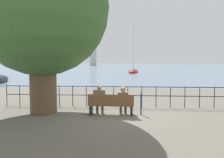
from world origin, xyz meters
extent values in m
plane|color=#605B51|center=(0.00, 0.00, 0.00)|extent=(1000.00, 1000.00, 0.00)
cube|color=slate|center=(0.00, 159.29, 0.00)|extent=(600.00, 300.00, 0.01)
cylinder|color=brown|center=(-3.01, 0.13, 1.26)|extent=(1.15, 1.15, 2.53)
sphere|color=#3D6633|center=(-3.01, 0.13, 4.57)|extent=(5.84, 5.84, 5.84)
cube|color=brown|center=(0.00, 0.00, 0.42)|extent=(1.93, 0.45, 0.05)
cube|color=brown|center=(0.00, -0.21, 0.68)|extent=(1.93, 0.04, 0.45)
cube|color=black|center=(-0.87, 0.00, 0.20)|extent=(0.10, 0.41, 0.40)
cube|color=black|center=(0.87, 0.00, 0.20)|extent=(0.10, 0.41, 0.40)
cylinder|color=brown|center=(-0.62, 0.16, 0.23)|extent=(0.11, 0.11, 0.45)
cylinder|color=brown|center=(-0.40, 0.16, 0.23)|extent=(0.11, 0.11, 0.45)
cube|color=brown|center=(-0.51, 0.07, 0.50)|extent=(0.42, 0.26, 0.14)
cube|color=brown|center=(-0.51, -0.02, 0.75)|extent=(0.50, 0.24, 0.61)
sphere|color=#A87A5B|center=(-0.51, -0.02, 1.17)|extent=(0.20, 0.20, 0.20)
cylinder|color=brown|center=(0.41, 0.16, 0.23)|extent=(0.11, 0.11, 0.45)
cylinder|color=brown|center=(0.61, 0.16, 0.23)|extent=(0.11, 0.11, 0.45)
cube|color=brown|center=(0.51, 0.07, 0.50)|extent=(0.38, 0.26, 0.14)
cube|color=brown|center=(0.51, -0.02, 0.72)|extent=(0.45, 0.24, 0.53)
sphere|color=#A87A5B|center=(0.51, -0.02, 1.11)|extent=(0.23, 0.23, 0.23)
cylinder|color=black|center=(-5.61, 1.68, 0.53)|extent=(0.04, 0.04, 1.05)
cylinder|color=black|center=(-4.91, 1.68, 0.53)|extent=(0.04, 0.04, 1.05)
cylinder|color=black|center=(-4.21, 1.68, 0.53)|extent=(0.04, 0.04, 1.05)
cylinder|color=black|center=(-3.51, 1.68, 0.53)|extent=(0.04, 0.04, 1.05)
cylinder|color=black|center=(-2.80, 1.68, 0.53)|extent=(0.04, 0.04, 1.05)
cylinder|color=black|center=(-2.10, 1.68, 0.53)|extent=(0.04, 0.04, 1.05)
cylinder|color=black|center=(-1.40, 1.68, 0.53)|extent=(0.04, 0.04, 1.05)
cylinder|color=black|center=(-0.70, 1.68, 0.53)|extent=(0.04, 0.04, 1.05)
cylinder|color=black|center=(0.00, 1.68, 0.53)|extent=(0.04, 0.04, 1.05)
cylinder|color=black|center=(0.70, 1.68, 0.53)|extent=(0.04, 0.04, 1.05)
cylinder|color=black|center=(1.40, 1.68, 0.53)|extent=(0.04, 0.04, 1.05)
cylinder|color=black|center=(2.10, 1.68, 0.53)|extent=(0.04, 0.04, 1.05)
cylinder|color=black|center=(2.80, 1.68, 0.53)|extent=(0.04, 0.04, 1.05)
cylinder|color=black|center=(3.51, 1.68, 0.53)|extent=(0.04, 0.04, 1.05)
cylinder|color=black|center=(4.21, 1.68, 0.53)|extent=(0.04, 0.04, 1.05)
cylinder|color=black|center=(4.91, 1.68, 0.53)|extent=(0.04, 0.04, 1.05)
cylinder|color=black|center=(0.00, 1.68, 1.02)|extent=(11.22, 0.04, 0.04)
cylinder|color=black|center=(0.00, 1.68, 0.58)|extent=(11.22, 0.04, 0.04)
cylinder|color=navy|center=(1.27, 0.10, 0.42)|extent=(0.06, 0.06, 0.84)
cone|color=navy|center=(1.27, 0.10, 0.90)|extent=(0.09, 0.09, 0.12)
ellipsoid|color=maroon|center=(1.79, 39.13, 0.24)|extent=(2.78, 9.01, 1.20)
cylinder|color=silver|center=(1.79, 39.13, 5.83)|extent=(0.14, 0.14, 10.46)
cylinder|color=beige|center=(-22.22, 131.51, 7.69)|extent=(4.45, 4.45, 15.37)
cylinder|color=#2D2D33|center=(-22.22, 131.51, 16.31)|extent=(3.11, 3.11, 1.87)
cone|color=#4C1E19|center=(-22.22, 131.51, 18.00)|extent=(3.56, 3.56, 1.50)
camera|label=1|loc=(0.73, -9.17, 2.24)|focal=35.00mm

